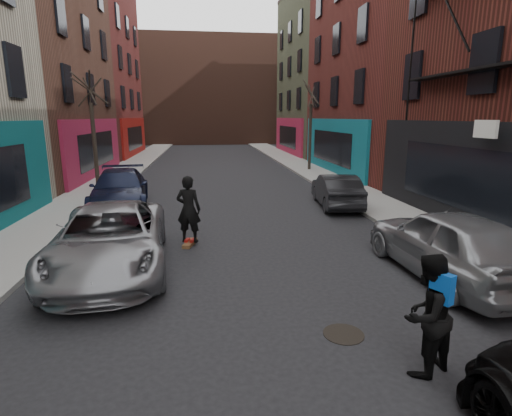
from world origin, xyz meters
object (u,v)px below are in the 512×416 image
object	(u,v)px
parked_left_end	(120,189)
skateboard	(190,243)
parked_left_far	(110,239)
manhole	(344,334)
tree_left_far	(93,122)
skateboarder	(189,209)
parked_right_far	(449,243)
parked_right_end	(336,190)
tree_right_far	(311,118)
pedestrian	(427,314)

from	to	relation	value
parked_left_end	skateboard	bearing A→B (deg)	-67.58
parked_left_far	manhole	world-z (taller)	parked_left_far
tree_left_far	skateboarder	size ratio (longest dim) A/B	3.36
tree_left_far	skateboard	size ratio (longest dim) A/B	8.12
parked_right_far	parked_right_end	xyz separation A→B (m)	(-0.14, 7.56, -0.15)
tree_left_far	skateboarder	xyz separation A→B (m)	(4.82, -9.29, -2.31)
parked_left_far	parked_right_far	bearing A→B (deg)	-16.30
skateboard	skateboarder	xyz separation A→B (m)	(0.00, 0.00, 1.02)
tree_right_far	parked_left_far	size ratio (longest dim) A/B	1.22
tree_left_far	parked_left_end	world-z (taller)	tree_left_far
parked_left_end	skateboarder	distance (m)	6.04
skateboarder	pedestrian	bearing A→B (deg)	134.83
parked_right_far	skateboard	bearing A→B (deg)	-29.89
parked_left_end	parked_left_far	bearing A→B (deg)	-87.58
parked_right_end	pedestrian	size ratio (longest dim) A/B	2.27
tree_right_far	manhole	distance (m)	21.43
tree_right_far	parked_right_far	size ratio (longest dim) A/B	1.40
tree_left_far	parked_left_far	bearing A→B (deg)	-74.71
tree_right_far	parked_left_end	size ratio (longest dim) A/B	1.29
parked_left_far	skateboard	bearing A→B (deg)	37.35
skateboard	tree_left_far	bearing A→B (deg)	133.26
parked_left_end	tree_right_far	bearing A→B (deg)	36.77
parked_left_end	parked_right_far	distance (m)	12.29
parked_right_end	pedestrian	distance (m)	11.04
parked_left_far	parked_right_end	size ratio (longest dim) A/B	1.36
tree_right_far	skateboarder	world-z (taller)	tree_right_far
parked_left_far	parked_left_end	size ratio (longest dim) A/B	1.06
skateboarder	parked_left_end	bearing A→B (deg)	-44.90
skateboard	pedestrian	distance (m)	7.39
parked_left_far	parked_right_end	bearing A→B (deg)	32.93
parked_left_far	skateboard	distance (m)	2.58
tree_left_far	parked_right_end	bearing A→B (deg)	-24.77
tree_right_far	parked_right_end	size ratio (longest dim) A/B	1.66
skateboarder	pedestrian	world-z (taller)	skateboarder
parked_right_end	parked_left_end	bearing A→B (deg)	0.40
tree_left_far	parked_right_end	distance (m)	12.05
parked_left_end	manhole	size ratio (longest dim) A/B	7.54
parked_right_far	parked_right_end	size ratio (longest dim) A/B	1.18
skateboard	parked_left_end	bearing A→B (deg)	135.10
parked_left_end	pedestrian	world-z (taller)	pedestrian
parked_right_end	skateboarder	world-z (taller)	skateboarder
pedestrian	parked_right_end	bearing A→B (deg)	-128.27
skateboarder	manhole	bearing A→B (deg)	133.51
skateboarder	pedestrian	xyz separation A→B (m)	(3.55, -6.42, -0.16)
parked_left_far	pedestrian	xyz separation A→B (m)	(5.37, -4.74, 0.14)
skateboard	skateboarder	bearing A→B (deg)	0.00
parked_right_far	manhole	xyz separation A→B (m)	(-3.21, -2.11, -0.82)
parked_left_end	skateboard	world-z (taller)	parked_left_end
parked_left_end	parked_right_far	world-z (taller)	parked_right_far
tree_right_far	manhole	size ratio (longest dim) A/B	9.71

